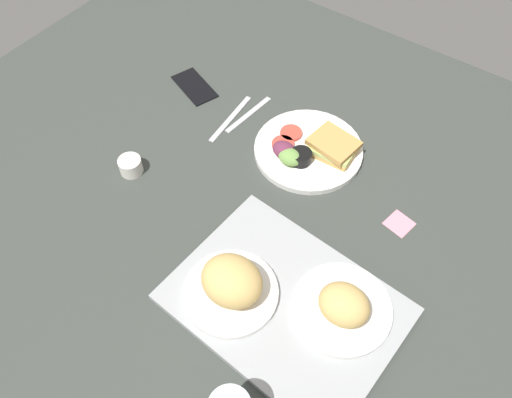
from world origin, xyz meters
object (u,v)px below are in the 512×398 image
Objects in this scene: serving_tray at (285,304)px; bread_plate_near at (343,307)px; espresso_cup at (131,166)px; plate_with_salad at (310,150)px; bread_plate_far at (231,285)px; cell_phone at (194,86)px; sticky_note at (399,223)px; knife at (230,118)px; fork at (248,114)px.

serving_tray is 11.80cm from bread_plate_near.
espresso_cup is (60.38, -3.28, -2.49)cm from bread_plate_near.
bread_plate_far is at bearing 100.42° from plate_with_salad.
sticky_note is at bearing -166.80° from cell_phone.
bread_plate_far is 3.47× the size of sticky_note.
bread_plate_near reaches higher than serving_tray.
bread_plate_near is 60.55cm from knife.
plate_with_salad is 20.86cm from fork.
fork is at bearing -6.67° from plate_with_salad.
serving_tray is 1.66× the size of plate_with_salad.
plate_with_salad reaches higher than knife.
bread_plate_near is at bearing 172.41° from cell_phone.
cell_phone is (57.00, -40.12, -0.40)cm from serving_tray.
plate_with_salad is 28.36cm from sticky_note.
sticky_note is at bearing 168.05° from plate_with_salad.
espresso_cup is 29.63cm from knife.
bread_plate_far reaches higher than knife.
serving_tray is 3.13× the size of cell_phone.
sticky_note is at bearing -118.59° from bread_plate_far.
cell_phone is at bearing -43.57° from bread_plate_far.
bread_plate_far is 0.72× the size of plate_with_salad.
serving_tray is at bearing -154.05° from bread_plate_far.
serving_tray is 8.04× the size of espresso_cup.
fork is (38.28, -40.03, -0.55)cm from serving_tray.
serving_tray is at bearing 165.17° from cell_phone.
fork is at bearing -159.95° from cell_phone.
sticky_note is (-67.09, 8.36, -0.34)cm from cell_phone.
plate_with_salad is 1.43× the size of knife.
plate_with_salad is 1.89× the size of cell_phone.
bread_plate_far reaches higher than serving_tray.
espresso_cup reaches higher than fork.
bread_plate_near is 0.74× the size of plate_with_salad.
knife is at bearing 3.82° from plate_with_salad.
serving_tray is at bearing 72.37° from sticky_note.
espresso_cup is 0.29× the size of knife.
cell_phone is 2.57× the size of sticky_note.
espresso_cup reaches higher than sticky_note.
espresso_cup is at bearing -17.33° from bread_plate_far.
cell_phone is (15.72, -4.08, 0.15)cm from knife.
bread_plate_near is at bearing 176.89° from espresso_cup.
bread_plate_far is (9.81, 4.77, 4.98)cm from serving_tray.
bread_plate_near reaches higher than knife.
bread_plate_far reaches higher than espresso_cup.
bread_plate_near reaches higher than fork.
knife is at bearing -107.42° from espresso_cup.
fork is at bearing -110.20° from espresso_cup.
bread_plate_far is at bearing 32.65° from knife.
espresso_cup is (50.13, -7.81, 1.20)cm from serving_tray.
bread_plate_near reaches higher than plate_with_salad.
cell_phone is at bearing -35.14° from serving_tray.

